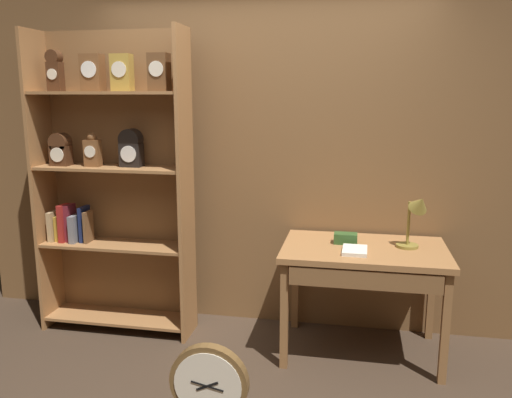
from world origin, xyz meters
name	(u,v)px	position (x,y,z in m)	size (l,w,h in m)	color
back_wood_panel	(265,160)	(0.00, 1.36, 1.30)	(4.80, 0.05, 2.60)	brown
bookshelf	(111,178)	(-1.11, 1.00, 1.19)	(1.16, 0.32, 2.26)	#9E6B3D
workbench	(364,261)	(0.77, 0.91, 0.68)	(1.11, 0.73, 0.77)	#9E6B3D
desk_lamp	(417,214)	(1.10, 0.95, 1.02)	(0.22, 0.22, 0.40)	olive
toolbox_small	(346,238)	(0.64, 1.00, 0.81)	(0.16, 0.10, 0.07)	#2D5123
open_repair_manual	(355,250)	(0.70, 0.80, 0.79)	(0.16, 0.22, 0.03)	silver
round_clock_large	(209,385)	(-0.05, -0.07, 0.24)	(0.44, 0.11, 0.48)	brown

